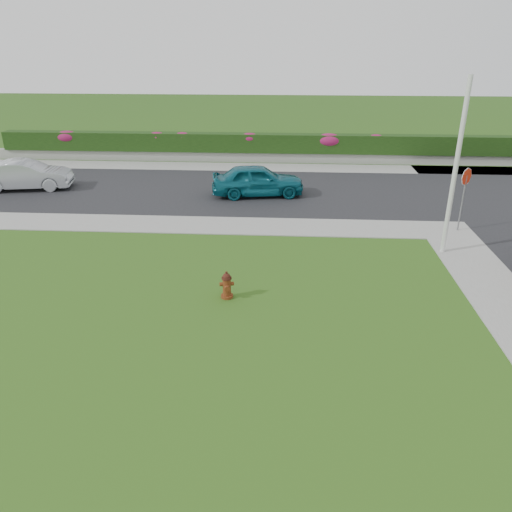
# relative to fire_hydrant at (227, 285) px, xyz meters

# --- Properties ---
(ground) EXTENTS (120.00, 120.00, 0.00)m
(ground) POSITION_rel_fire_hydrant_xyz_m (1.05, -2.95, -0.40)
(ground) COLOR black
(ground) RESTS_ON ground
(street_far) EXTENTS (26.00, 8.00, 0.04)m
(street_far) POSITION_rel_fire_hydrant_xyz_m (-3.95, 11.05, -0.38)
(street_far) COLOR black
(street_far) RESTS_ON ground
(sidewalk_far) EXTENTS (24.00, 2.00, 0.04)m
(sidewalk_far) POSITION_rel_fire_hydrant_xyz_m (-4.95, 6.05, -0.38)
(sidewalk_far) COLOR gray
(sidewalk_far) RESTS_ON ground
(curb_corner) EXTENTS (2.00, 2.00, 0.04)m
(curb_corner) POSITION_rel_fire_hydrant_xyz_m (8.05, 6.05, -0.38)
(curb_corner) COLOR gray
(curb_corner) RESTS_ON ground
(sidewalk_beyond) EXTENTS (34.00, 2.00, 0.04)m
(sidewalk_beyond) POSITION_rel_fire_hydrant_xyz_m (0.05, 16.05, -0.38)
(sidewalk_beyond) COLOR gray
(sidewalk_beyond) RESTS_ON ground
(retaining_wall) EXTENTS (34.00, 0.40, 0.60)m
(retaining_wall) POSITION_rel_fire_hydrant_xyz_m (0.05, 17.55, -0.10)
(retaining_wall) COLOR gray
(retaining_wall) RESTS_ON ground
(hedge) EXTENTS (32.00, 0.90, 1.10)m
(hedge) POSITION_rel_fire_hydrant_xyz_m (0.05, 17.65, 0.75)
(hedge) COLOR black
(hedge) RESTS_ON retaining_wall
(fire_hydrant) EXTENTS (0.44, 0.41, 0.84)m
(fire_hydrant) POSITION_rel_fire_hydrant_xyz_m (0.00, 0.00, 0.00)
(fire_hydrant) COLOR #57250D
(fire_hydrant) RESTS_ON ground
(sedan_teal) EXTENTS (4.59, 2.40, 1.49)m
(sedan_teal) POSITION_rel_fire_hydrant_xyz_m (0.30, 10.34, 0.39)
(sedan_teal) COLOR #0D5969
(sedan_teal) RESTS_ON street_far
(sedan_silver) EXTENTS (4.58, 2.30, 1.44)m
(sedan_silver) POSITION_rel_fire_hydrant_xyz_m (-11.30, 10.71, 0.36)
(sedan_silver) COLOR #ACAFB4
(sedan_silver) RESTS_ON street_far
(utility_pole) EXTENTS (0.16, 0.16, 6.00)m
(utility_pole) POSITION_rel_fire_hydrant_xyz_m (7.27, 3.82, 2.60)
(utility_pole) COLOR silver
(utility_pole) RESTS_ON ground
(stop_sign) EXTENTS (0.52, 0.48, 2.54)m
(stop_sign) POSITION_rel_fire_hydrant_xyz_m (8.49, 6.07, 1.49)
(stop_sign) COLOR slate
(stop_sign) RESTS_ON ground
(flower_clump_a) EXTENTS (1.44, 0.93, 0.72)m
(flower_clump_a) POSITION_rel_fire_hydrant_xyz_m (-11.96, 17.55, 1.02)
(flower_clump_a) COLOR #A01B5A
(flower_clump_a) RESTS_ON hedge
(flower_clump_b) EXTENTS (1.11, 0.71, 0.55)m
(flower_clump_b) POSITION_rel_fire_hydrant_xyz_m (-6.31, 17.55, 1.08)
(flower_clump_b) COLOR #A01B5A
(flower_clump_b) RESTS_ON hedge
(flower_clump_c) EXTENTS (1.10, 0.70, 0.55)m
(flower_clump_c) POSITION_rel_fire_hydrant_xyz_m (-4.74, 17.55, 1.09)
(flower_clump_c) COLOR #A01B5A
(flower_clump_c) RESTS_ON hedge
(flower_clump_d) EXTENTS (1.19, 0.76, 0.59)m
(flower_clump_d) POSITION_rel_fire_hydrant_xyz_m (-0.62, 17.55, 1.07)
(flower_clump_d) COLOR #A01B5A
(flower_clump_d) RESTS_ON hedge
(flower_clump_e) EXTENTS (1.57, 1.01, 0.78)m
(flower_clump_e) POSITION_rel_fire_hydrant_xyz_m (4.16, 17.55, 0.99)
(flower_clump_e) COLOR #A01B5A
(flower_clump_e) RESTS_ON hedge
(flower_clump_f) EXTENTS (1.06, 0.68, 0.53)m
(flower_clump_f) POSITION_rel_fire_hydrant_xyz_m (6.94, 17.55, 1.09)
(flower_clump_f) COLOR #A01B5A
(flower_clump_f) RESTS_ON hedge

